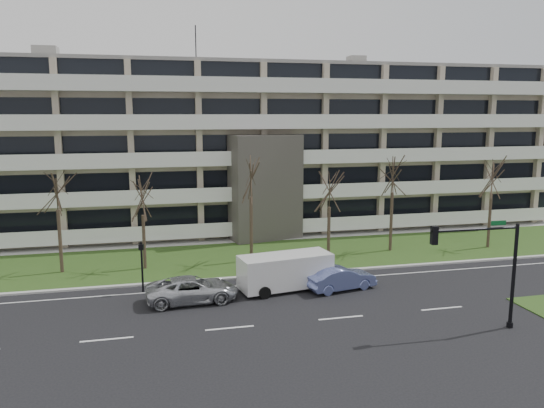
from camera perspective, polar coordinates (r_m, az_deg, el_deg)
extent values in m
plane|color=black|center=(29.19, 7.41, -12.05)|extent=(160.00, 160.00, 0.00)
cube|color=#2E4D19|center=(40.97, 0.99, -5.49)|extent=(90.00, 10.00, 0.06)
cube|color=#B2B2AD|center=(36.33, 2.94, -7.46)|extent=(90.00, 0.35, 0.12)
cube|color=#B2B2AD|center=(46.15, -0.69, -3.73)|extent=(90.00, 2.00, 0.08)
cube|color=white|center=(34.98, 3.63, -8.24)|extent=(90.00, 0.12, 0.01)
cube|color=tan|center=(51.84, -2.40, 6.10)|extent=(60.00, 12.00, 15.00)
cube|color=gray|center=(51.92, -2.46, 14.55)|extent=(60.50, 12.50, 0.30)
cube|color=#4C4742|center=(45.32, -0.70, 1.76)|extent=(6.39, 3.69, 9.00)
cube|color=black|center=(45.54, -0.64, -1.39)|extent=(4.92, 1.19, 3.50)
cube|color=gray|center=(51.73, -23.16, 14.65)|extent=(2.00, 2.00, 1.20)
cylinder|color=black|center=(51.40, -8.20, 16.59)|extent=(0.10, 0.10, 3.50)
cube|color=black|center=(46.66, -0.96, -0.99)|extent=(58.00, 0.10, 1.80)
cube|color=white|center=(46.31, -0.77, -2.97)|extent=(58.00, 1.40, 0.22)
cube|color=white|center=(45.56, -0.60, -2.41)|extent=(58.00, 0.08, 1.00)
cube|color=black|center=(46.19, -0.97, 2.67)|extent=(58.00, 0.10, 1.80)
cube|color=white|center=(45.74, -0.78, 0.70)|extent=(58.00, 1.40, 0.22)
cube|color=white|center=(45.02, -0.61, 1.33)|extent=(58.00, 0.08, 1.00)
cube|color=black|center=(45.92, -0.98, 6.38)|extent=(58.00, 0.10, 1.80)
cube|color=white|center=(45.37, -0.79, 4.44)|extent=(58.00, 1.40, 0.22)
cube|color=white|center=(44.68, -0.61, 5.13)|extent=(58.00, 0.08, 1.00)
cube|color=black|center=(45.84, -0.99, 10.13)|extent=(58.00, 0.10, 1.80)
cube|color=white|center=(45.19, -0.80, 8.23)|extent=(58.00, 1.40, 0.22)
cube|color=white|center=(44.54, -0.62, 8.98)|extent=(58.00, 0.08, 1.00)
cube|color=black|center=(45.95, -1.00, 13.87)|extent=(58.00, 0.10, 1.80)
cube|color=white|center=(45.21, -0.81, 12.04)|extent=(58.00, 1.40, 0.22)
cube|color=white|center=(44.60, -0.63, 12.84)|extent=(58.00, 0.08, 1.00)
imported|color=silver|center=(31.38, -8.60, -9.07)|extent=(5.38, 2.68, 1.47)
imported|color=#6F7DC1|center=(33.33, 7.43, -7.93)|extent=(4.62, 2.39, 1.45)
cube|color=white|center=(32.94, 1.45, -7.17)|extent=(5.95, 2.97, 2.00)
cube|color=black|center=(32.77, 1.45, -6.20)|extent=(5.51, 2.74, 0.74)
cube|color=white|center=(34.10, 5.62, -6.90)|extent=(0.68, 2.04, 1.27)
cylinder|color=black|center=(31.62, -0.80, -9.51)|extent=(0.77, 0.37, 0.74)
cylinder|color=black|center=(33.49, -2.13, -8.40)|extent=(0.77, 0.37, 0.74)
cylinder|color=black|center=(33.02, 5.07, -8.70)|extent=(0.77, 0.37, 0.74)
cylinder|color=black|center=(34.82, 3.47, -7.70)|extent=(0.77, 0.37, 0.74)
cylinder|color=black|center=(30.29, 24.20, -11.76)|extent=(0.32, 0.32, 0.27)
cylinder|color=black|center=(29.49, 24.55, -7.09)|extent=(0.18, 0.18, 5.41)
cylinder|color=black|center=(27.55, 21.01, -2.58)|extent=(4.69, 0.21, 0.13)
cube|color=black|center=(26.48, 17.05, -3.24)|extent=(0.29, 0.29, 0.90)
sphere|color=red|center=(26.42, 17.08, -2.63)|extent=(0.18, 0.18, 0.18)
sphere|color=orange|center=(26.48, 17.05, -3.24)|extent=(0.18, 0.18, 0.18)
sphere|color=green|center=(26.54, 17.02, -3.84)|extent=(0.18, 0.18, 0.18)
cube|color=#0C5926|center=(28.21, 23.19, -1.88)|extent=(0.81, 0.05, 0.23)
cylinder|color=black|center=(33.30, -13.80, -6.62)|extent=(0.13, 0.13, 3.15)
cube|color=black|center=(32.97, -13.89, -4.51)|extent=(0.34, 0.29, 0.34)
sphere|color=red|center=(32.97, -13.89, -4.51)|extent=(0.15, 0.15, 0.15)
cylinder|color=#382B21|center=(38.78, -21.83, -3.79)|extent=(0.24, 0.24, 4.38)
cylinder|color=#382B21|center=(38.01, -13.59, -4.03)|extent=(0.24, 0.24, 3.85)
cylinder|color=#382B21|center=(38.76, -2.25, -2.76)|extent=(0.24, 0.24, 4.81)
cylinder|color=#382B21|center=(40.00, 6.12, -3.08)|extent=(0.24, 0.24, 3.90)
cylinder|color=#382B21|center=(42.73, 12.69, -1.91)|extent=(0.24, 0.24, 4.68)
cylinder|color=#382B21|center=(46.14, 22.35, -1.69)|extent=(0.24, 0.24, 4.47)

